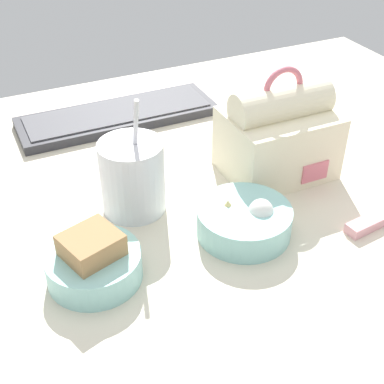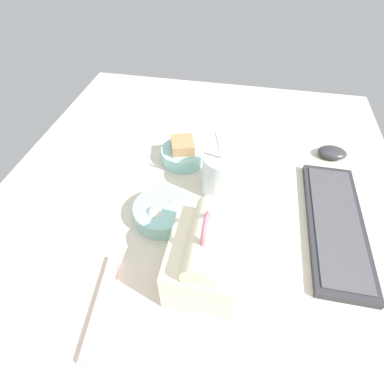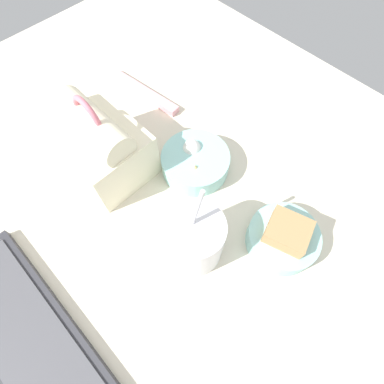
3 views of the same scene
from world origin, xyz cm
name	(u,v)px [view 2 (image 2 of 3)]	position (x,y,z in cm)	size (l,w,h in cm)	color
desk_surface	(194,215)	(0.00, 0.00, 1.00)	(140.00, 110.00, 2.00)	beige
keyboard	(336,223)	(-2.53, 34.62, 3.02)	(39.67, 12.99, 2.10)	#2D2D33
lunch_bag	(204,256)	(16.23, 5.17, 9.07)	(17.63, 14.07, 19.18)	#EFE5C1
soup_cup	(221,173)	(-9.52, 5.39, 8.08)	(9.87, 9.87, 19.51)	silver
bento_bowl_sandwich	(183,153)	(-19.60, -6.99, 4.71)	(12.74, 12.74, 7.25)	#93D1CC
bento_bowl_snacks	(163,212)	(3.00, -7.20, 4.39)	(13.93, 13.93, 5.99)	#93D1CC
computer_mouse	(332,153)	(-29.94, 36.97, 3.49)	(6.11, 8.46, 2.98)	#333338
chopstick_case	(102,305)	(27.25, -13.30, 2.80)	(21.23, 4.92, 1.60)	pink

